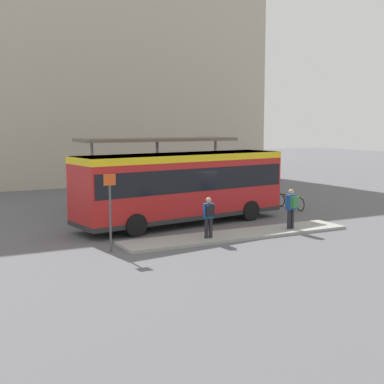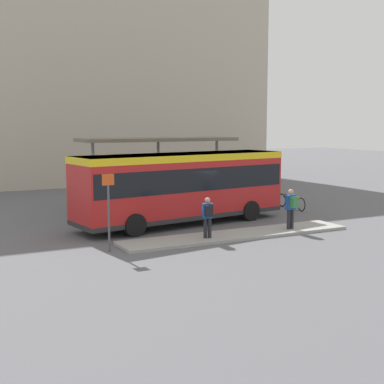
{
  "view_description": "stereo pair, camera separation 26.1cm",
  "coord_description": "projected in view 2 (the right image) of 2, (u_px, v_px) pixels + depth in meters",
  "views": [
    {
      "loc": [
        -10.81,
        -21.58,
        4.56
      ],
      "look_at": [
        0.5,
        0.0,
        1.45
      ],
      "focal_mm": 50.0,
      "sensor_mm": 36.0,
      "label": 1
    },
    {
      "loc": [
        -10.58,
        -21.7,
        4.56
      ],
      "look_at": [
        0.5,
        0.0,
        1.45
      ],
      "focal_mm": 50.0,
      "sensor_mm": 36.0,
      "label": 2
    }
  ],
  "objects": [
    {
      "name": "pedestrian_companion",
      "position": [
        291.0,
        206.0,
        22.61
      ],
      "size": [
        0.44,
        0.47,
        1.71
      ],
      "rotation": [
        0.0,
        0.0,
        1.68
      ],
      "color": "#232328",
      "rests_on": "curb_island"
    },
    {
      "name": "platform_sign",
      "position": [
        109.0,
        209.0,
        19.04
      ],
      "size": [
        0.44,
        0.08,
        2.8
      ],
      "color": "#4C4C51",
      "rests_on": "ground_plane"
    },
    {
      "name": "city_bus",
      "position": [
        182.0,
        183.0,
        24.29
      ],
      "size": [
        10.36,
        3.9,
        3.23
      ],
      "rotation": [
        0.0,
        0.0,
        0.15
      ],
      "color": "red",
      "rests_on": "ground_plane"
    },
    {
      "name": "pedestrian_waiting",
      "position": [
        208.0,
        215.0,
        20.8
      ],
      "size": [
        0.43,
        0.47,
        1.61
      ],
      "rotation": [
        0.0,
        0.0,
        1.35
      ],
      "color": "#232328",
      "rests_on": "curb_island"
    },
    {
      "name": "bicycle_green",
      "position": [
        276.0,
        199.0,
        30.08
      ],
      "size": [
        0.48,
        1.75,
        0.75
      ],
      "rotation": [
        0.0,
        0.0,
        -1.56
      ],
      "color": "black",
      "rests_on": "ground_plane"
    },
    {
      "name": "bicycle_red",
      "position": [
        287.0,
        201.0,
        29.35
      ],
      "size": [
        0.48,
        1.65,
        0.71
      ],
      "rotation": [
        0.0,
        0.0,
        -1.56
      ],
      "color": "black",
      "rests_on": "ground_plane"
    },
    {
      "name": "bicycle_yellow",
      "position": [
        296.0,
        203.0,
        28.53
      ],
      "size": [
        0.48,
        1.72,
        0.74
      ],
      "rotation": [
        0.0,
        0.0,
        -1.65
      ],
      "color": "black",
      "rests_on": "ground_plane"
    },
    {
      "name": "station_building",
      "position": [
        85.0,
        71.0,
        43.72
      ],
      "size": [
        28.01,
        11.65,
        17.71
      ],
      "color": "#BCB29E",
      "rests_on": "ground_plane"
    },
    {
      "name": "station_shelter",
      "position": [
        158.0,
        142.0,
        29.16
      ],
      "size": [
        8.67,
        2.68,
        3.82
      ],
      "color": "#706656",
      "rests_on": "ground_plane"
    },
    {
      "name": "curb_island",
      "position": [
        237.0,
        235.0,
        21.84
      ],
      "size": [
        10.01,
        1.8,
        0.12
      ],
      "color": "#9E9E99",
      "rests_on": "ground_plane"
    },
    {
      "name": "ground_plane",
      "position": [
        182.0,
        224.0,
        24.52
      ],
      "size": [
        120.0,
        120.0,
        0.0
      ],
      "primitive_type": "plane",
      "color": "#5B5B60"
    }
  ]
}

